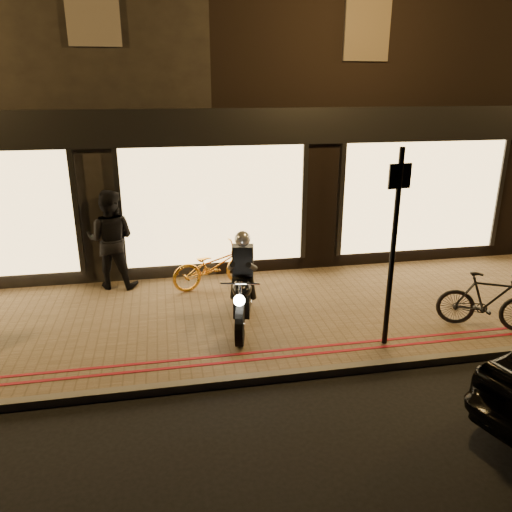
# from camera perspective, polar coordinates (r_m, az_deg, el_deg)

# --- Properties ---
(ground) EXTENTS (90.00, 90.00, 0.00)m
(ground) POSITION_cam_1_polar(r_m,az_deg,el_deg) (7.10, -0.78, -14.57)
(ground) COLOR black
(ground) RESTS_ON ground
(sidewalk) EXTENTS (50.00, 4.00, 0.12)m
(sidewalk) POSITION_cam_1_polar(r_m,az_deg,el_deg) (8.79, -3.07, -7.11)
(sidewalk) COLOR brown
(sidewalk) RESTS_ON ground
(kerb_stone) EXTENTS (50.00, 0.14, 0.12)m
(kerb_stone) POSITION_cam_1_polar(r_m,az_deg,el_deg) (7.10, -0.85, -13.95)
(kerb_stone) COLOR #59544C
(kerb_stone) RESTS_ON ground
(red_kerb_lines) EXTENTS (50.00, 0.26, 0.01)m
(red_kerb_lines) POSITION_cam_1_polar(r_m,az_deg,el_deg) (7.49, -1.53, -11.49)
(red_kerb_lines) COLOR maroon
(red_kerb_lines) RESTS_ON sidewalk
(building_row) EXTENTS (48.00, 10.11, 8.50)m
(building_row) POSITION_cam_1_polar(r_m,az_deg,el_deg) (14.85, -7.31, 20.12)
(building_row) COLOR black
(building_row) RESTS_ON ground
(motorcycle) EXTENTS (0.73, 1.92, 1.59)m
(motorcycle) POSITION_cam_1_polar(r_m,az_deg,el_deg) (8.19, -1.55, -3.92)
(motorcycle) COLOR black
(motorcycle) RESTS_ON sidewalk
(sign_post) EXTENTS (0.35, 0.09, 3.00)m
(sign_post) POSITION_cam_1_polar(r_m,az_deg,el_deg) (7.49, 15.48, 1.81)
(sign_post) COLOR black
(sign_post) RESTS_ON sidewalk
(bicycle_gold) EXTENTS (1.76, 0.99, 0.88)m
(bicycle_gold) POSITION_cam_1_polar(r_m,az_deg,el_deg) (9.80, -4.88, -1.14)
(bicycle_gold) COLOR gold
(bicycle_gold) RESTS_ON sidewalk
(bicycle_dark) EXTENTS (1.61, 1.14, 0.95)m
(bicycle_dark) POSITION_cam_1_polar(r_m,az_deg,el_deg) (8.96, 25.02, -4.69)
(bicycle_dark) COLOR black
(bicycle_dark) RESTS_ON sidewalk
(person_dark) EXTENTS (1.08, 0.92, 1.94)m
(person_dark) POSITION_cam_1_polar(r_m,az_deg,el_deg) (10.03, -16.27, 1.83)
(person_dark) COLOR black
(person_dark) RESTS_ON sidewalk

